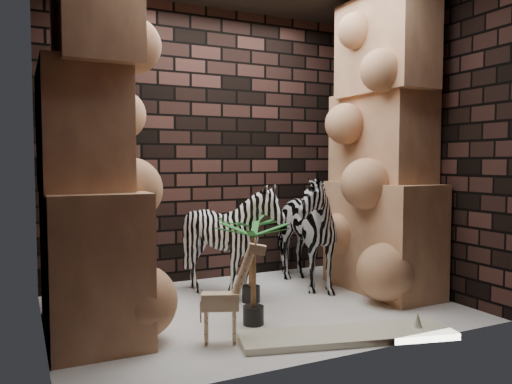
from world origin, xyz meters
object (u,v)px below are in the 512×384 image
zebra_right (298,221)px  palm_front (251,259)px  palm_back (253,274)px  zebra_left (230,246)px  surfboard (347,335)px  giraffe_toy (220,290)px

zebra_right → palm_front: 0.80m
zebra_right → palm_back: (-0.94, -0.89, -0.28)m
zebra_left → surfboard: bearing=-58.6°
surfboard → zebra_left: bearing=119.1°
zebra_left → surfboard: (0.36, -1.39, -0.48)m
palm_back → zebra_left: bearing=80.6°
palm_back → surfboard: bearing=-50.3°
zebra_left → surfboard: 1.52m
zebra_left → palm_front: 0.26m
giraffe_toy → palm_back: size_ratio=0.95×
palm_back → surfboard: 0.86m
palm_back → surfboard: size_ratio=0.51×
zebra_left → surfboard: zebra_left is taller
surfboard → giraffe_toy: bearing=175.0°
palm_front → surfboard: bearing=-78.7°
zebra_right → giraffe_toy: (-1.33, -1.17, -0.30)m
zebra_right → giraffe_toy: zebra_right is taller
zebra_right → surfboard: zebra_right is taller
giraffe_toy → surfboard: bearing=2.3°
surfboard → palm_back: bearing=144.3°
palm_back → zebra_right: bearing=43.7°
palm_front → giraffe_toy: bearing=-126.9°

